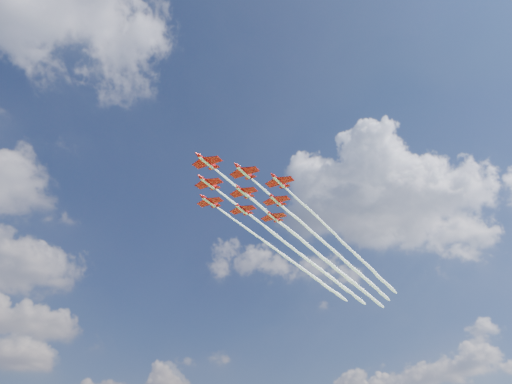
{
  "coord_description": "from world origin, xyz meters",
  "views": [
    {
      "loc": [
        -83.54,
        -121.84,
        4.0
      ],
      "look_at": [
        1.51,
        0.49,
        89.01
      ],
      "focal_mm": 35.0,
      "sensor_mm": 36.0,
      "label": 1
    }
  ],
  "objects": [
    {
      "name": "jet_lead",
      "position": [
        34.85,
        19.7,
        88.46
      ],
      "size": [
        121.96,
        59.76,
        2.75
      ],
      "rotation": [
        0.0,
        0.0,
        0.44
      ],
      "color": "red"
    },
    {
      "name": "jet_row2_port",
      "position": [
        47.64,
        17.99,
        88.46
      ],
      "size": [
        121.96,
        59.76,
        2.75
      ],
      "rotation": [
        0.0,
        0.0,
        0.44
      ],
      "color": "red"
    },
    {
      "name": "jet_row2_starb",
      "position": [
        41.72,
        30.62,
        88.46
      ],
      "size": [
        121.96,
        59.76,
        2.75
      ],
      "rotation": [
        0.0,
        0.0,
        0.44
      ],
      "color": "red"
    },
    {
      "name": "jet_row3_port",
      "position": [
        60.42,
        16.28,
        88.46
      ],
      "size": [
        121.96,
        59.76,
        2.75
      ],
      "rotation": [
        0.0,
        0.0,
        0.44
      ],
      "color": "red"
    },
    {
      "name": "jet_row3_centre",
      "position": [
        54.51,
        28.9,
        88.46
      ],
      "size": [
        121.96,
        59.76,
        2.75
      ],
      "rotation": [
        0.0,
        0.0,
        0.44
      ],
      "color": "red"
    },
    {
      "name": "jet_row3_starb",
      "position": [
        48.6,
        41.53,
        88.46
      ],
      "size": [
        121.96,
        59.76,
        2.75
      ],
      "rotation": [
        0.0,
        0.0,
        0.44
      ],
      "color": "red"
    },
    {
      "name": "jet_row4_port",
      "position": [
        67.29,
        27.19,
        88.46
      ],
      "size": [
        121.96,
        59.76,
        2.75
      ],
      "rotation": [
        0.0,
        0.0,
        0.44
      ],
      "color": "red"
    },
    {
      "name": "jet_row4_starb",
      "position": [
        61.38,
        39.82,
        88.46
      ],
      "size": [
        121.96,
        59.76,
        2.75
      ],
      "rotation": [
        0.0,
        0.0,
        0.44
      ],
      "color": "red"
    },
    {
      "name": "jet_tail",
      "position": [
        74.16,
        38.1,
        88.46
      ],
      "size": [
        121.96,
        59.76,
        2.75
      ],
      "rotation": [
        0.0,
        0.0,
        0.44
      ],
      "color": "red"
    }
  ]
}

